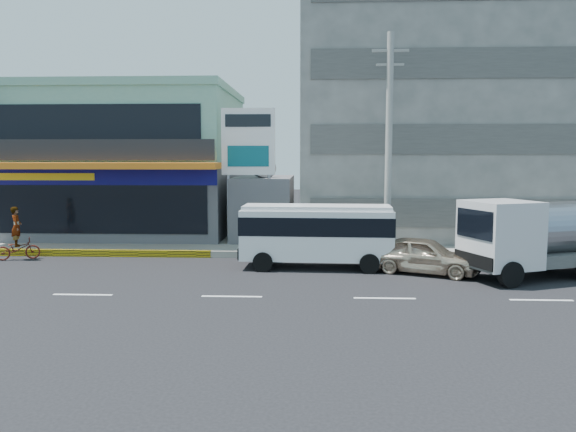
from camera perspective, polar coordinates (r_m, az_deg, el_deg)
The scene contains 12 objects.
ground at distance 18.73m, azimuth -5.73°, elevation -8.15°, with size 120.00×120.00×0.00m, color black.
sidewalk at distance 27.91m, azimuth 7.41°, elevation -3.13°, with size 70.00×5.00×0.30m, color gray.
shop_building at distance 33.65m, azimuth -15.89°, elevation 4.84°, with size 12.40×11.70×8.00m.
concrete_building at distance 33.84m, azimuth 15.40°, elevation 9.95°, with size 16.00×12.00×14.00m, color gray.
gap_structure at distance 30.21m, azimuth -2.44°, elevation 0.68°, with size 3.00×6.00×3.50m, color #4E4E54.
satellite_dish at distance 29.10m, azimuth -2.63°, elevation 4.07°, with size 1.50×1.50×0.15m, color slate.
billboard at distance 27.34m, azimuth -4.05°, elevation 6.77°, with size 2.60×0.18×6.90m.
utility_pole_near at distance 25.57m, azimuth 10.20°, elevation 7.23°, with size 1.60×0.30×10.00m.
minibus at distance 23.08m, azimuth 2.93°, elevation -1.50°, with size 6.28×2.37×2.60m.
sedan at distance 22.72m, azimuth 13.61°, elevation -3.89°, with size 1.72×4.28×1.46m, color #C6B297.
tanker_truck at distance 23.65m, azimuth 25.05°, elevation -1.79°, with size 7.80×4.79×2.97m.
motorcycle_rider at distance 27.77m, azimuth -25.80°, elevation -2.41°, with size 1.95×1.35×2.38m.
Camera 1 is at (2.71, -17.95, 4.60)m, focal length 35.00 mm.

